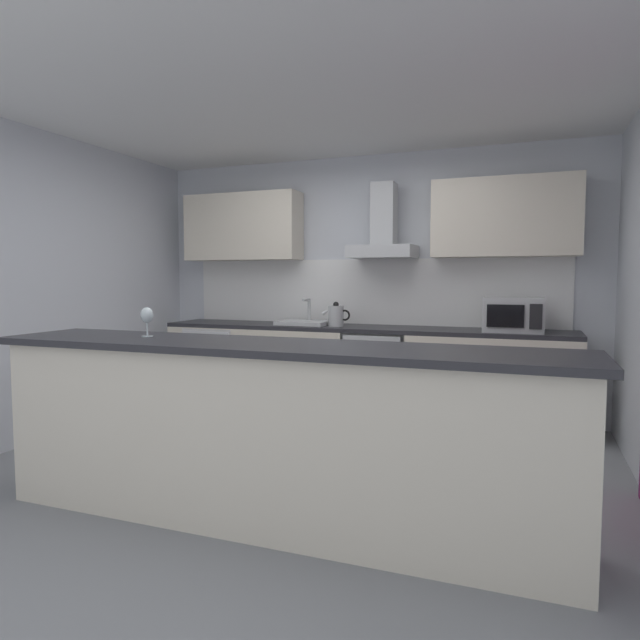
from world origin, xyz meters
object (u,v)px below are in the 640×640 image
Objects in this scene: oven at (379,373)px; refrigerator at (220,366)px; kettle at (336,315)px; wine_glass at (147,316)px; sink at (305,322)px; range_hood at (383,235)px; microwave at (514,315)px.

oven is 1.75m from refrigerator.
wine_glass is at bearing -99.57° from kettle.
sink is 0.36m from kettle.
kettle is 1.62× the size of wine_glass.
oven is 2.60m from wine_glass.
range_hood is at bearing 4.33° from refrigerator.
range_hood reaches higher than refrigerator.
oven is at bearing 178.68° from microwave.
kettle is at bearing -175.46° from oven.
sink is at bearing 178.88° from microwave.
oven is at bearing 70.97° from wine_glass.
range_hood is 4.05× the size of wine_glass.
refrigerator is 2.94× the size of kettle.
wine_glass is (-0.82, -2.50, -0.65)m from range_hood.
microwave reaches higher than refrigerator.
sink reaches higher than kettle.
kettle is (0.35, -0.04, 0.08)m from sink.
range_hood is at bearing 71.89° from wine_glass.
range_hood is at bearing 90.00° from oven.
refrigerator is 1.45m from kettle.
wine_glass is (0.93, -2.37, 0.71)m from refrigerator.
microwave is 3.10m from wine_glass.
wine_glass is at bearing -68.59° from refrigerator.
microwave is 1.99m from sink.
sink is (0.97, 0.01, 0.50)m from refrigerator.
oven is at bearing -90.00° from range_hood.
sink reaches higher than refrigerator.
refrigerator is at bearing -179.19° from sink.
range_hood is (-1.21, 0.16, 0.74)m from microwave.
microwave is at bearing -1.32° from oven.
microwave is (2.96, -0.03, 0.62)m from refrigerator.
kettle is 0.40× the size of range_hood.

